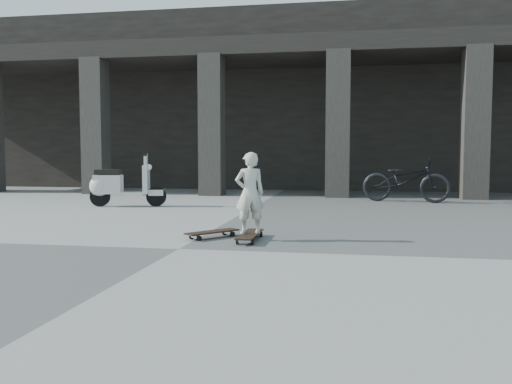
% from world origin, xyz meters
% --- Properties ---
extents(ground, '(90.00, 90.00, 0.00)m').
position_xyz_m(ground, '(0.00, 0.00, 0.00)').
color(ground, '#4F4F4D').
rests_on(ground, ground).
extents(colonnade, '(28.00, 8.82, 6.00)m').
position_xyz_m(colonnade, '(-0.00, 13.77, 3.03)').
color(colonnade, black).
rests_on(colonnade, ground).
extents(longboard, '(0.24, 1.00, 0.10)m').
position_xyz_m(longboard, '(0.77, 0.83, 0.08)').
color(longboard, black).
rests_on(longboard, ground).
extents(skateboard_spare, '(0.70, 0.80, 0.10)m').
position_xyz_m(skateboard_spare, '(0.19, 0.95, 0.08)').
color(skateboard_spare, black).
rests_on(skateboard_spare, ground).
extents(child, '(0.49, 0.42, 1.15)m').
position_xyz_m(child, '(0.77, 0.83, 0.67)').
color(child, beige).
rests_on(child, longboard).
extents(scooter, '(1.73, 0.73, 1.22)m').
position_xyz_m(scooter, '(-3.17, 4.99, 0.48)').
color(scooter, black).
rests_on(scooter, ground).
extents(bicycle, '(2.24, 1.18, 1.12)m').
position_xyz_m(bicycle, '(3.50, 7.30, 0.56)').
color(bicycle, black).
rests_on(bicycle, ground).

